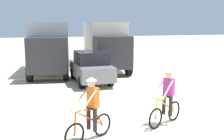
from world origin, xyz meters
TOP-DOWN VIEW (x-y plane):
  - ground_plane at (0.00, 0.00)m, footprint 120.00×120.00m
  - box_truck_grey_hauler at (-2.62, 10.28)m, footprint 3.32×7.02m
  - box_truck_cream_rv at (1.28, 10.60)m, footprint 3.04×6.95m
  - sedan_parked at (-0.78, 6.42)m, footprint 1.82×4.22m
  - cyclist_orange_shirt at (-2.57, -1.17)m, footprint 1.53×0.93m
  - cyclist_cowboy_hat at (0.07, -0.66)m, footprint 1.56×0.89m

SIDE VIEW (x-z plane):
  - ground_plane at x=0.00m, z-range 0.00..0.00m
  - cyclist_orange_shirt at x=-2.57m, z-range -0.06..1.76m
  - cyclist_cowboy_hat at x=0.07m, z-range -0.06..1.76m
  - sedan_parked at x=-0.78m, z-range 0.00..1.76m
  - box_truck_grey_hauler at x=-2.62m, z-range 0.20..3.55m
  - box_truck_cream_rv at x=1.28m, z-range 0.20..3.55m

